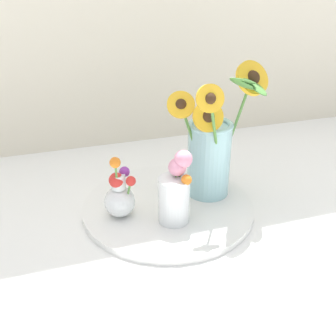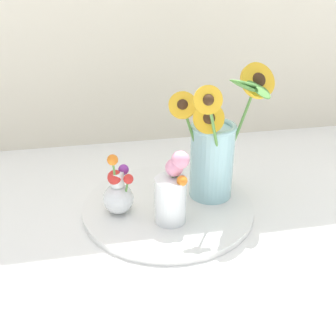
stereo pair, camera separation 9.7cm
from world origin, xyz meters
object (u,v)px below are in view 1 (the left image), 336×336
(vase_small_center, at_px, (175,193))
(vase_bulb_right, at_px, (120,196))
(serving_tray, at_px, (168,207))
(mason_jar_sunflowers, at_px, (213,147))

(vase_small_center, height_order, vase_bulb_right, vase_small_center)
(vase_small_center, relative_size, vase_bulb_right, 1.06)
(serving_tray, bearing_deg, mason_jar_sunflowers, 9.48)
(vase_small_center, bearing_deg, vase_bulb_right, 154.21)
(mason_jar_sunflowers, distance_m, vase_small_center, 0.17)
(serving_tray, distance_m, vase_bulb_right, 0.14)
(serving_tray, xyz_separation_m, mason_jar_sunflowers, (0.13, 0.02, 0.14))
(vase_small_center, bearing_deg, mason_jar_sunflowers, 35.16)
(vase_small_center, bearing_deg, serving_tray, 86.06)
(mason_jar_sunflowers, bearing_deg, vase_small_center, -144.84)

